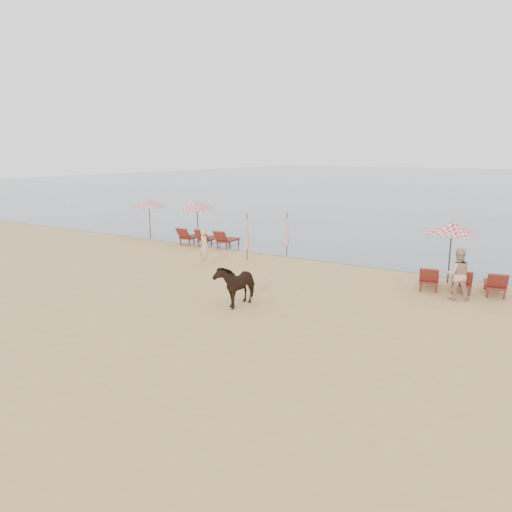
{
  "coord_description": "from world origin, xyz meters",
  "views": [
    {
      "loc": [
        9.79,
        -10.27,
        4.9
      ],
      "look_at": [
        0.0,
        5.0,
        1.1
      ],
      "focal_mm": 35.0,
      "sensor_mm": 36.0,
      "label": 1
    }
  ],
  "objects_px": {
    "umbrella_closed_right": "(287,229)",
    "beachgoer_left": "(204,247)",
    "umbrella_open_right": "(452,228)",
    "lounger_cluster_right": "(462,281)",
    "beachgoer_right_a": "(458,274)",
    "cow": "(236,284)",
    "lounger_cluster_left": "(207,238)",
    "umbrella_open_left_b": "(197,205)",
    "umbrella_open_left_a": "(149,203)",
    "umbrella_closed_left": "(247,231)"
  },
  "relations": [
    {
      "from": "umbrella_closed_right",
      "to": "beachgoer_left",
      "type": "distance_m",
      "value": 4.23
    },
    {
      "from": "umbrella_open_right",
      "to": "umbrella_closed_right",
      "type": "distance_m",
      "value": 7.75
    },
    {
      "from": "beachgoer_left",
      "to": "umbrella_open_right",
      "type": "bearing_deg",
      "value": -136.5
    },
    {
      "from": "lounger_cluster_right",
      "to": "beachgoer_right_a",
      "type": "height_order",
      "value": "beachgoer_right_a"
    },
    {
      "from": "cow",
      "to": "lounger_cluster_left",
      "type": "bearing_deg",
      "value": 131.8
    },
    {
      "from": "lounger_cluster_right",
      "to": "umbrella_closed_right",
      "type": "relative_size",
      "value": 1.48
    },
    {
      "from": "umbrella_open_right",
      "to": "umbrella_closed_right",
      "type": "height_order",
      "value": "umbrella_open_right"
    },
    {
      "from": "lounger_cluster_right",
      "to": "lounger_cluster_left",
      "type": "bearing_deg",
      "value": 158.91
    },
    {
      "from": "umbrella_open_right",
      "to": "lounger_cluster_left",
      "type": "bearing_deg",
      "value": -167.15
    },
    {
      "from": "umbrella_closed_right",
      "to": "umbrella_open_left_b",
      "type": "bearing_deg",
      "value": 173.38
    },
    {
      "from": "umbrella_closed_right",
      "to": "beachgoer_left",
      "type": "relative_size",
      "value": 1.3
    },
    {
      "from": "beachgoer_right_a",
      "to": "umbrella_open_left_b",
      "type": "bearing_deg",
      "value": -33.98
    },
    {
      "from": "umbrella_open_left_a",
      "to": "cow",
      "type": "distance_m",
      "value": 14.18
    },
    {
      "from": "cow",
      "to": "lounger_cluster_right",
      "type": "bearing_deg",
      "value": 41.21
    },
    {
      "from": "umbrella_open_left_a",
      "to": "beachgoer_right_a",
      "type": "relative_size",
      "value": 1.26
    },
    {
      "from": "lounger_cluster_right",
      "to": "umbrella_open_left_b",
      "type": "distance_m",
      "value": 14.73
    },
    {
      "from": "umbrella_open_left_a",
      "to": "umbrella_open_left_b",
      "type": "bearing_deg",
      "value": 0.34
    },
    {
      "from": "umbrella_open_right",
      "to": "cow",
      "type": "bearing_deg",
      "value": -110.6
    },
    {
      "from": "lounger_cluster_left",
      "to": "umbrella_open_left_a",
      "type": "bearing_deg",
      "value": 169.63
    },
    {
      "from": "umbrella_open_left_b",
      "to": "beachgoer_left",
      "type": "relative_size",
      "value": 1.48
    },
    {
      "from": "cow",
      "to": "beachgoer_left",
      "type": "bearing_deg",
      "value": 136.64
    },
    {
      "from": "umbrella_open_left_b",
      "to": "umbrella_open_right",
      "type": "distance_m",
      "value": 13.77
    },
    {
      "from": "umbrella_closed_left",
      "to": "cow",
      "type": "distance_m",
      "value": 6.89
    },
    {
      "from": "umbrella_closed_right",
      "to": "lounger_cluster_right",
      "type": "bearing_deg",
      "value": -14.92
    },
    {
      "from": "lounger_cluster_left",
      "to": "lounger_cluster_right",
      "type": "bearing_deg",
      "value": -16.04
    },
    {
      "from": "umbrella_open_left_a",
      "to": "beachgoer_right_a",
      "type": "distance_m",
      "value": 17.98
    },
    {
      "from": "lounger_cluster_right",
      "to": "umbrella_closed_right",
      "type": "height_order",
      "value": "umbrella_closed_right"
    },
    {
      "from": "beachgoer_left",
      "to": "beachgoer_right_a",
      "type": "bearing_deg",
      "value": -149.01
    },
    {
      "from": "beachgoer_right_a",
      "to": "lounger_cluster_right",
      "type": "bearing_deg",
      "value": -107.5
    },
    {
      "from": "lounger_cluster_right",
      "to": "beachgoer_left",
      "type": "bearing_deg",
      "value": 176.16
    },
    {
      "from": "beachgoer_left",
      "to": "umbrella_closed_right",
      "type": "bearing_deg",
      "value": -91.42
    },
    {
      "from": "lounger_cluster_left",
      "to": "umbrella_open_left_b",
      "type": "xyz_separation_m",
      "value": [
        -1.2,
        0.71,
        1.61
      ]
    },
    {
      "from": "umbrella_closed_right",
      "to": "beachgoer_right_a",
      "type": "distance_m",
      "value": 8.96
    },
    {
      "from": "umbrella_open_left_b",
      "to": "cow",
      "type": "bearing_deg",
      "value": -25.71
    },
    {
      "from": "lounger_cluster_left",
      "to": "cow",
      "type": "height_order",
      "value": "cow"
    },
    {
      "from": "umbrella_closed_left",
      "to": "beachgoer_right_a",
      "type": "distance_m",
      "value": 9.56
    },
    {
      "from": "umbrella_closed_left",
      "to": "cow",
      "type": "xyz_separation_m",
      "value": [
        3.5,
        -5.9,
        -0.64
      ]
    },
    {
      "from": "umbrella_closed_left",
      "to": "beachgoer_left",
      "type": "relative_size",
      "value": 1.34
    },
    {
      "from": "umbrella_open_right",
      "to": "beachgoer_right_a",
      "type": "bearing_deg",
      "value": -53.89
    },
    {
      "from": "umbrella_open_left_b",
      "to": "cow",
      "type": "relative_size",
      "value": 1.45
    },
    {
      "from": "cow",
      "to": "beachgoer_left",
      "type": "height_order",
      "value": "beachgoer_left"
    },
    {
      "from": "lounger_cluster_right",
      "to": "umbrella_closed_right",
      "type": "distance_m",
      "value": 8.66
    },
    {
      "from": "lounger_cluster_right",
      "to": "beachgoer_left",
      "type": "relative_size",
      "value": 1.92
    },
    {
      "from": "lounger_cluster_right",
      "to": "umbrella_open_left_b",
      "type": "xyz_separation_m",
      "value": [
        -14.35,
        2.92,
        1.63
      ]
    },
    {
      "from": "lounger_cluster_right",
      "to": "umbrella_open_left_b",
      "type": "bearing_deg",
      "value": 156.95
    },
    {
      "from": "lounger_cluster_left",
      "to": "beachgoer_right_a",
      "type": "xyz_separation_m",
      "value": [
        13.17,
        -3.21,
        0.43
      ]
    },
    {
      "from": "lounger_cluster_left",
      "to": "umbrella_open_left_a",
      "type": "distance_m",
      "value": 4.7
    },
    {
      "from": "lounger_cluster_right",
      "to": "umbrella_open_left_a",
      "type": "xyz_separation_m",
      "value": [
        -17.57,
        2.51,
        1.56
      ]
    },
    {
      "from": "umbrella_closed_left",
      "to": "umbrella_closed_right",
      "type": "bearing_deg",
      "value": 58.56
    },
    {
      "from": "umbrella_open_left_a",
      "to": "lounger_cluster_right",
      "type": "bearing_deg",
      "value": -15.0
    }
  ]
}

